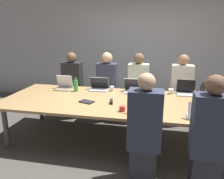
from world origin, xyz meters
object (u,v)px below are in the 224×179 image
at_px(person_far_right, 181,91).
at_px(person_near_right, 209,138).
at_px(laptop_far_right, 186,90).
at_px(cup_near_midright, 122,109).
at_px(bottle_near_right, 220,110).
at_px(laptop_far_midleft, 99,86).
at_px(cup_far_midleft, 112,89).
at_px(person_far_midleft, 107,87).
at_px(person_far_left, 73,86).
at_px(laptop_near_right, 200,114).
at_px(laptop_far_center, 134,88).
at_px(bottle_far_left, 76,86).
at_px(stapler, 111,102).
at_px(laptop_far_left, 64,85).
at_px(person_near_midright, 144,131).
at_px(cup_far_right, 171,92).
at_px(bottle_far_right, 202,91).
at_px(laptop_near_midright, 142,108).
at_px(person_far_center, 138,89).

bearing_deg(person_far_right, person_near_right, -86.46).
distance_m(laptop_far_right, cup_near_midright, 1.43).
height_order(bottle_near_right, laptop_far_midleft, laptop_far_midleft).
height_order(bottle_near_right, cup_far_midleft, bottle_near_right).
relative_size(person_near_right, person_far_midleft, 1.00).
relative_size(laptop_far_midleft, person_far_right, 0.25).
relative_size(person_far_left, laptop_near_right, 4.43).
relative_size(laptop_far_center, cup_near_midright, 4.33).
relative_size(bottle_near_right, person_far_midleft, 0.15).
height_order(cup_far_midleft, person_far_right, person_far_right).
xyz_separation_m(bottle_far_left, laptop_near_right, (2.02, -0.89, -0.04)).
distance_m(bottle_far_left, stapler, 0.94).
height_order(laptop_far_left, cup_far_midleft, laptop_far_left).
xyz_separation_m(person_far_right, person_near_midright, (-0.60, -1.91, -0.00)).
relative_size(bottle_far_left, cup_far_right, 2.72).
bearing_deg(laptop_far_left, person_far_left, 89.93).
height_order(bottle_far_left, cup_near_midright, bottle_far_left).
bearing_deg(person_near_midright, cup_far_midleft, -63.96).
bearing_deg(person_far_left, cup_near_midright, -46.99).
xyz_separation_m(bottle_near_right, person_far_right, (-0.35, 1.40, -0.15)).
bearing_deg(person_near_right, cup_far_midleft, -45.69).
distance_m(laptop_far_center, stapler, 0.74).
bearing_deg(person_far_right, cup_far_midleft, -158.60).
distance_m(bottle_near_right, bottle_far_right, 0.79).
relative_size(laptop_far_right, person_near_midright, 0.23).
relative_size(laptop_far_center, laptop_far_right, 1.12).
relative_size(person_far_left, person_near_right, 0.99).
height_order(laptop_far_left, cup_far_right, laptop_far_left).
xyz_separation_m(bottle_far_left, laptop_far_center, (1.06, 0.16, -0.04)).
bearing_deg(person_near_right, bottle_near_right, -113.32).
bearing_deg(cup_near_midright, stapler, 125.82).
height_order(person_far_left, laptop_near_midright, person_far_left).
distance_m(person_near_right, person_far_midleft, 2.44).
height_order(laptop_far_left, person_near_midright, person_near_midright).
xyz_separation_m(bottle_near_right, stapler, (-1.51, 0.23, -0.07)).
height_order(person_far_left, laptop_near_right, person_far_left).
xyz_separation_m(person_near_right, person_far_midleft, (-1.59, 1.85, 0.00)).
bearing_deg(person_far_left, bottle_near_right, -26.77).
bearing_deg(laptop_far_midleft, cup_far_right, -0.34).
bearing_deg(laptop_far_left, bottle_far_right, -1.70).
relative_size(person_far_midleft, person_far_center, 1.01).
bearing_deg(laptop_near_right, person_far_left, -31.86).
bearing_deg(laptop_near_midright, laptop_near_right, 176.91).
xyz_separation_m(person_far_midleft, stapler, (0.31, -1.08, 0.07)).
distance_m(person_far_right, cup_near_midright, 1.75).
height_order(person_far_left, cup_far_right, person_far_left).
relative_size(person_far_center, cup_near_midright, 16.83).
height_order(laptop_far_left, laptop_near_right, laptop_far_left).
distance_m(person_far_left, laptop_far_midleft, 0.78).
distance_m(cup_far_midleft, laptop_far_center, 0.40).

